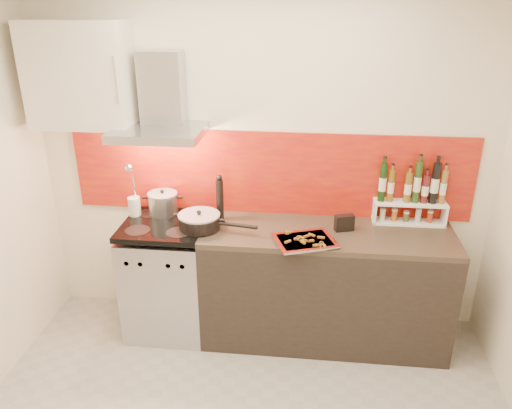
# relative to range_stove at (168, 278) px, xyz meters

# --- Properties ---
(back_wall) EXTENTS (3.40, 0.02, 2.60)m
(back_wall) POSITION_rel_range_stove_xyz_m (0.70, 0.30, 0.86)
(back_wall) COLOR silver
(back_wall) RESTS_ON ground
(backsplash) EXTENTS (3.00, 0.02, 0.64)m
(backsplash) POSITION_rel_range_stove_xyz_m (0.75, 0.29, 0.78)
(backsplash) COLOR maroon
(backsplash) RESTS_ON back_wall
(range_stove) EXTENTS (0.60, 0.60, 0.91)m
(range_stove) POSITION_rel_range_stove_xyz_m (0.00, 0.00, 0.00)
(range_stove) COLOR #B7B7BA
(range_stove) RESTS_ON ground
(counter) EXTENTS (1.80, 0.60, 0.90)m
(counter) POSITION_rel_range_stove_xyz_m (1.20, 0.00, 0.01)
(counter) COLOR black
(counter) RESTS_ON ground
(range_hood) EXTENTS (0.62, 0.50, 0.61)m
(range_hood) POSITION_rel_range_stove_xyz_m (0.00, 0.14, 1.30)
(range_hood) COLOR #B7B7BA
(range_hood) RESTS_ON back_wall
(upper_cabinet) EXTENTS (0.70, 0.35, 0.72)m
(upper_cabinet) POSITION_rel_range_stove_xyz_m (-0.55, 0.13, 1.51)
(upper_cabinet) COLOR silver
(upper_cabinet) RESTS_ON back_wall
(stock_pot) EXTENTS (0.23, 0.23, 0.20)m
(stock_pot) POSITION_rel_range_stove_xyz_m (-0.05, 0.17, 0.55)
(stock_pot) COLOR #B7B7BA
(stock_pot) RESTS_ON range_stove
(saute_pan) EXTENTS (0.58, 0.30, 0.14)m
(saute_pan) POSITION_rel_range_stove_xyz_m (0.29, -0.05, 0.52)
(saute_pan) COLOR black
(saute_pan) RESTS_ON range_stove
(utensil_jar) EXTENTS (0.09, 0.14, 0.44)m
(utensil_jar) POSITION_rel_range_stove_xyz_m (-0.25, 0.10, 0.59)
(utensil_jar) COLOR silver
(utensil_jar) RESTS_ON range_stove
(pepper_mill) EXTENTS (0.06, 0.06, 0.35)m
(pepper_mill) POSITION_rel_range_stove_xyz_m (0.40, 0.13, 0.63)
(pepper_mill) COLOR black
(pepper_mill) RESTS_ON counter
(step_shelf) EXTENTS (0.52, 0.14, 0.48)m
(step_shelf) POSITION_rel_range_stove_xyz_m (1.80, 0.22, 0.67)
(step_shelf) COLOR white
(step_shelf) RESTS_ON counter
(caddy_box) EXTENTS (0.15, 0.09, 0.12)m
(caddy_box) POSITION_rel_range_stove_xyz_m (1.31, 0.04, 0.52)
(caddy_box) COLOR black
(caddy_box) RESTS_ON counter
(baking_tray) EXTENTS (0.48, 0.43, 0.03)m
(baking_tray) POSITION_rel_range_stove_xyz_m (1.04, -0.19, 0.47)
(baking_tray) COLOR silver
(baking_tray) RESTS_ON counter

